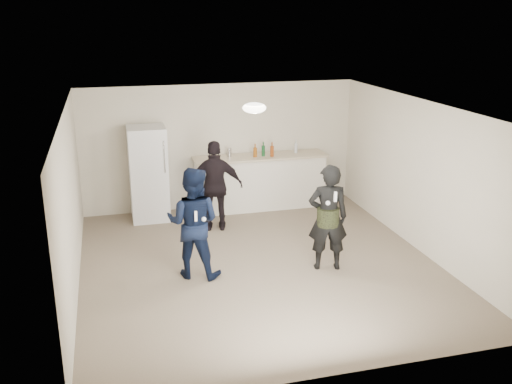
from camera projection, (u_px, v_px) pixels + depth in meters
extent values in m
plane|color=#6B5B4C|center=(259.00, 265.00, 9.05)|extent=(6.00, 6.00, 0.00)
plane|color=silver|center=(260.00, 108.00, 8.29)|extent=(6.00, 6.00, 0.00)
plane|color=beige|center=(220.00, 147.00, 11.43)|extent=(6.00, 0.00, 6.00)
plane|color=beige|center=(335.00, 273.00, 5.90)|extent=(6.00, 0.00, 6.00)
plane|color=beige|center=(71.00, 205.00, 8.00)|extent=(0.00, 6.00, 6.00)
plane|color=beige|center=(421.00, 177.00, 9.34)|extent=(0.00, 6.00, 6.00)
cube|color=silver|center=(260.00, 183.00, 11.53)|extent=(2.60, 0.56, 1.05)
cube|color=beige|center=(260.00, 157.00, 11.36)|extent=(2.68, 0.64, 0.04)
cube|color=white|center=(148.00, 174.00, 10.81)|extent=(0.70, 0.70, 1.80)
cylinder|color=silver|center=(164.00, 157.00, 10.41)|extent=(0.02, 0.02, 0.60)
ellipsoid|color=white|center=(254.00, 108.00, 8.58)|extent=(0.36, 0.36, 0.16)
cylinder|color=#BBBABF|center=(229.00, 152.00, 11.27)|extent=(0.08, 0.08, 0.17)
imported|color=#0F1D42|center=(193.00, 223.00, 8.45)|extent=(1.02, 0.93, 1.69)
imported|color=black|center=(328.00, 217.00, 8.69)|extent=(0.68, 0.52, 1.67)
cylinder|color=#2A3417|center=(328.00, 217.00, 8.69)|extent=(0.34, 0.34, 0.28)
imported|color=black|center=(216.00, 186.00, 10.28)|extent=(1.03, 0.58, 1.66)
cube|color=white|center=(196.00, 216.00, 8.13)|extent=(0.04, 0.04, 0.15)
sphere|color=white|center=(204.00, 219.00, 8.21)|extent=(0.07, 0.07, 0.07)
cube|color=white|center=(335.00, 197.00, 8.34)|extent=(0.04, 0.04, 0.15)
sphere|color=silver|center=(328.00, 203.00, 8.37)|extent=(0.07, 0.07, 0.07)
cylinder|color=#154C23|center=(263.00, 151.00, 11.32)|extent=(0.07, 0.07, 0.21)
cylinder|color=silver|center=(296.00, 148.00, 11.58)|extent=(0.07, 0.07, 0.19)
cylinder|color=#904D14|center=(255.00, 152.00, 11.24)|extent=(0.08, 0.08, 0.19)
cylinder|color=#8F3D14|center=(272.00, 151.00, 11.27)|extent=(0.07, 0.07, 0.21)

